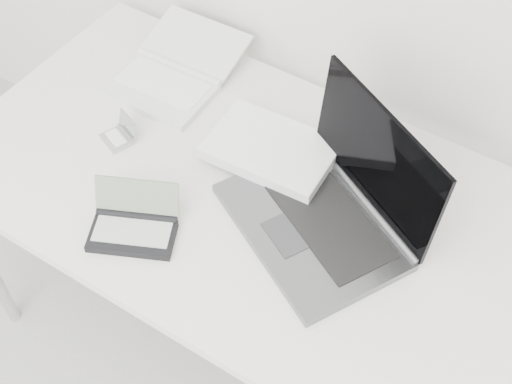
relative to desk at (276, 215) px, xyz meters
The scene contains 5 objects.
desk is the anchor object (origin of this frame).
laptop_large 0.12m from the desk, 39.28° to the left, with size 0.61×0.47×0.28m.
netbook_open_white 0.50m from the desk, 156.01° to the left, with size 0.28×0.36×0.07m.
pda_silver 0.44m from the desk, behind, with size 0.10×0.10×0.06m.
palmtop_charcoal 0.34m from the desk, 133.03° to the right, with size 0.23×0.21×0.10m.
Camera 1 is at (0.51, 0.66, 2.02)m, focal length 50.00 mm.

